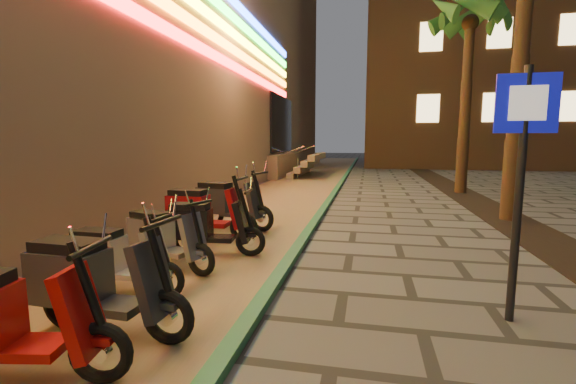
% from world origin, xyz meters
% --- Properties ---
extents(ground, '(120.00, 120.00, 0.00)m').
position_xyz_m(ground, '(0.00, 0.00, 0.00)').
color(ground, '#474442').
rests_on(ground, ground).
extents(parking_strip, '(3.40, 60.00, 0.01)m').
position_xyz_m(parking_strip, '(-2.60, 10.00, 0.01)').
color(parking_strip, '#8C7251').
rests_on(parking_strip, ground).
extents(green_curb, '(0.18, 60.00, 0.10)m').
position_xyz_m(green_curb, '(-0.90, 10.00, 0.05)').
color(green_curb, '#286A43').
rests_on(green_curb, ground).
extents(planting_strip, '(1.20, 40.00, 0.02)m').
position_xyz_m(planting_strip, '(3.60, 5.00, 0.01)').
color(planting_strip, black).
rests_on(planting_strip, ground).
extents(apartment_block, '(18.00, 16.06, 25.00)m').
position_xyz_m(apartment_block, '(9.00, 32.00, 12.50)').
color(apartment_block, brown).
rests_on(apartment_block, ground).
extents(palm_d, '(2.97, 3.02, 7.16)m').
position_xyz_m(palm_d, '(3.60, 12.00, 5.94)').
color(palm_d, '#472D19').
rests_on(palm_d, ground).
extents(pedestrian_sign, '(0.58, 0.10, 2.62)m').
position_xyz_m(pedestrian_sign, '(1.77, 1.29, 1.69)').
color(pedestrian_sign, black).
rests_on(pedestrian_sign, ground).
extents(scooter_3, '(1.63, 0.71, 1.15)m').
position_xyz_m(scooter_3, '(-2.49, -0.67, 0.50)').
color(scooter_3, black).
rests_on(scooter_3, ground).
extents(scooter_4, '(1.71, 0.60, 1.21)m').
position_xyz_m(scooter_4, '(-2.33, 0.15, 0.52)').
color(scooter_4, black).
rests_on(scooter_4, ground).
extents(scooter_5, '(1.47, 0.52, 1.04)m').
position_xyz_m(scooter_5, '(-2.77, 1.09, 0.45)').
color(scooter_5, black).
rests_on(scooter_5, ground).
extents(scooter_6, '(1.53, 0.81, 1.09)m').
position_xyz_m(scooter_6, '(-2.69, 2.09, 0.47)').
color(scooter_6, black).
rests_on(scooter_6, ground).
extents(scooter_7, '(1.61, 0.61, 1.13)m').
position_xyz_m(scooter_7, '(-2.35, 2.84, 0.49)').
color(scooter_7, black).
rests_on(scooter_7, ground).
extents(scooter_8, '(1.78, 0.62, 1.26)m').
position_xyz_m(scooter_8, '(-2.83, 3.77, 0.55)').
color(scooter_8, black).
rests_on(scooter_8, ground).
extents(scooter_9, '(1.83, 0.86, 1.29)m').
position_xyz_m(scooter_9, '(-2.73, 4.82, 0.56)').
color(scooter_9, black).
rests_on(scooter_9, ground).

